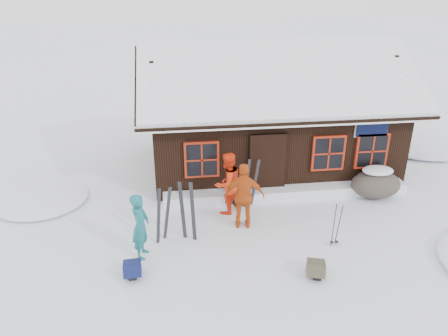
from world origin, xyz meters
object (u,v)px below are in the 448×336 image
(ski_pair_left, at_px, (163,215))
(backpack_olive, at_px, (316,271))
(backpack_blue, at_px, (133,271))
(boulder, at_px, (376,183))
(skier_orange_right, at_px, (244,196))
(skier_teal, at_px, (140,226))
(skier_orange_left, at_px, (227,183))
(ski_poles, at_px, (336,226))
(skier_crouched, at_px, (238,190))

(ski_pair_left, xyz_separation_m, backpack_olive, (3.45, -1.99, -0.57))
(backpack_blue, bearing_deg, boulder, 18.62)
(ski_pair_left, distance_m, backpack_olive, 4.02)
(backpack_olive, bearing_deg, skier_orange_right, 135.82)
(skier_orange_right, bearing_deg, boulder, -155.64)
(skier_teal, bearing_deg, skier_orange_left, -39.96)
(ski_pair_left, bearing_deg, ski_poles, -39.13)
(skier_teal, height_order, backpack_blue, skier_teal)
(ski_poles, height_order, backpack_olive, ski_poles)
(skier_orange_left, distance_m, ski_pair_left, 2.22)
(skier_teal, relative_size, ski_pair_left, 1.10)
(boulder, distance_m, ski_poles, 3.25)
(skier_orange_left, distance_m, skier_crouched, 0.68)
(skier_orange_right, height_order, ski_pair_left, skier_orange_right)
(ski_poles, distance_m, backpack_olive, 1.53)
(skier_teal, relative_size, ski_poles, 1.40)
(skier_orange_right, height_order, boulder, skier_orange_right)
(ski_poles, bearing_deg, backpack_olive, -127.25)
(ski_poles, bearing_deg, skier_teal, 178.15)
(boulder, bearing_deg, backpack_blue, -157.37)
(skier_teal, xyz_separation_m, ski_poles, (4.87, -0.16, -0.28))
(skier_crouched, height_order, ski_pair_left, ski_pair_left)
(ski_pair_left, distance_m, backpack_blue, 1.72)
(skier_teal, xyz_separation_m, backpack_olive, (3.98, -1.33, -0.70))
(skier_orange_right, bearing_deg, skier_teal, 29.43)
(skier_orange_right, bearing_deg, backpack_olive, 127.30)
(boulder, bearing_deg, skier_teal, -162.42)
(ski_pair_left, bearing_deg, skier_orange_left, 5.25)
(skier_orange_left, xyz_separation_m, skier_orange_right, (0.33, -0.87, 0.01))
(skier_orange_left, distance_m, ski_poles, 3.25)
(skier_orange_left, bearing_deg, backpack_blue, 10.78)
(skier_orange_right, xyz_separation_m, skier_crouched, (0.03, 1.26, -0.43))
(skier_orange_left, bearing_deg, skier_orange_right, 75.33)
(skier_orange_left, height_order, ski_poles, skier_orange_left)
(boulder, height_order, ski_pair_left, ski_pair_left)
(ski_poles, relative_size, backpack_olive, 2.21)
(skier_orange_right, relative_size, backpack_blue, 3.50)
(backpack_olive, bearing_deg, skier_orange_left, 133.80)
(ski_pair_left, bearing_deg, backpack_blue, -145.11)
(skier_crouched, bearing_deg, skier_teal, -176.83)
(ski_pair_left, distance_m, ski_poles, 4.42)
(skier_teal, bearing_deg, skier_crouched, -38.65)
(skier_teal, height_order, backpack_olive, skier_teal)
(backpack_olive, bearing_deg, skier_crouched, 126.35)
(skier_orange_left, xyz_separation_m, ski_poles, (2.50, -2.05, -0.36))
(ski_pair_left, bearing_deg, skier_teal, -157.17)
(ski_poles, bearing_deg, skier_orange_right, 151.49)
(skier_crouched, bearing_deg, backpack_blue, -170.34)
(skier_teal, distance_m, skier_orange_left, 3.04)
(ski_pair_left, relative_size, backpack_blue, 2.87)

